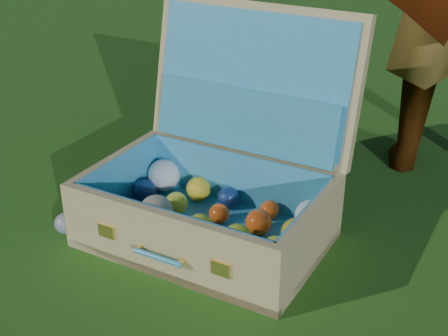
# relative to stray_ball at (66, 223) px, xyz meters

# --- Properties ---
(ground) EXTENTS (60.00, 60.00, 0.00)m
(ground) POSITION_rel_stray_ball_xyz_m (0.50, 0.17, -0.03)
(ground) COLOR #215114
(ground) RESTS_ON ground
(stray_ball) EXTENTS (0.06, 0.06, 0.06)m
(stray_ball) POSITION_rel_stray_ball_xyz_m (0.00, 0.00, 0.00)
(stray_ball) COLOR teal
(stray_ball) RESTS_ON ground
(suitcase) EXTENTS (0.69, 0.63, 0.60)m
(suitcase) POSITION_rel_stray_ball_xyz_m (0.34, 0.30, 0.14)
(suitcase) COLOR tan
(suitcase) RESTS_ON ground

